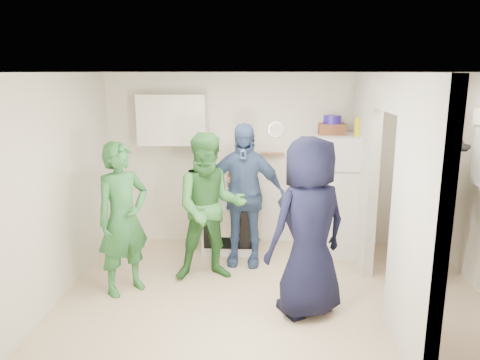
# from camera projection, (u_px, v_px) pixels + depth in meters

# --- Properties ---
(floor) EXTENTS (4.80, 4.80, 0.00)m
(floor) POSITION_uv_depth(u_px,v_px,m) (272.00, 293.00, 5.43)
(floor) COLOR beige
(floor) RESTS_ON ground
(wall_back) EXTENTS (4.80, 0.00, 4.80)m
(wall_back) POSITION_uv_depth(u_px,v_px,m) (272.00, 160.00, 6.80)
(wall_back) COLOR silver
(wall_back) RESTS_ON floor
(wall_front) EXTENTS (4.80, 0.00, 4.80)m
(wall_front) POSITION_uv_depth(u_px,v_px,m) (279.00, 244.00, 3.49)
(wall_front) COLOR silver
(wall_front) RESTS_ON floor
(wall_left) EXTENTS (0.00, 3.40, 3.40)m
(wall_left) POSITION_uv_depth(u_px,v_px,m) (61.00, 186.00, 5.26)
(wall_left) COLOR silver
(wall_left) RESTS_ON floor
(ceiling) EXTENTS (4.80, 4.80, 0.00)m
(ceiling) POSITION_uv_depth(u_px,v_px,m) (276.00, 72.00, 4.86)
(ceiling) COLOR white
(ceiling) RESTS_ON wall_back
(partition_pier_back) EXTENTS (0.12, 1.20, 2.50)m
(partition_pier_back) POSITION_uv_depth(u_px,v_px,m) (364.00, 169.00, 6.15)
(partition_pier_back) COLOR silver
(partition_pier_back) RESTS_ON floor
(partition_pier_front) EXTENTS (0.12, 1.20, 2.50)m
(partition_pier_front) POSITION_uv_depth(u_px,v_px,m) (417.00, 222.00, 4.01)
(partition_pier_front) COLOR silver
(partition_pier_front) RESTS_ON floor
(partition_header) EXTENTS (0.12, 1.00, 0.40)m
(partition_header) POSITION_uv_depth(u_px,v_px,m) (392.00, 92.00, 4.84)
(partition_header) COLOR silver
(partition_header) RESTS_ON partition_pier_back
(stove) EXTENTS (0.77, 0.65, 0.92)m
(stove) POSITION_uv_depth(u_px,v_px,m) (230.00, 218.00, 6.68)
(stove) COLOR white
(stove) RESTS_ON floor
(upper_cabinet) EXTENTS (0.95, 0.34, 0.70)m
(upper_cabinet) POSITION_uv_depth(u_px,v_px,m) (173.00, 119.00, 6.55)
(upper_cabinet) COLOR silver
(upper_cabinet) RESTS_ON wall_back
(fridge) EXTENTS (0.69, 0.67, 1.67)m
(fridge) POSITION_uv_depth(u_px,v_px,m) (337.00, 195.00, 6.49)
(fridge) COLOR white
(fridge) RESTS_ON floor
(wicker_basket) EXTENTS (0.35, 0.25, 0.15)m
(wicker_basket) POSITION_uv_depth(u_px,v_px,m) (332.00, 129.00, 6.34)
(wicker_basket) COLOR brown
(wicker_basket) RESTS_ON fridge
(blue_bowl) EXTENTS (0.24, 0.24, 0.11)m
(blue_bowl) POSITION_uv_depth(u_px,v_px,m) (332.00, 119.00, 6.31)
(blue_bowl) COLOR navy
(blue_bowl) RESTS_ON wicker_basket
(yellow_cup_stack_top) EXTENTS (0.09, 0.09, 0.25)m
(yellow_cup_stack_top) POSITION_uv_depth(u_px,v_px,m) (358.00, 127.00, 6.17)
(yellow_cup_stack_top) COLOR yellow
(yellow_cup_stack_top) RESTS_ON fridge
(wall_clock) EXTENTS (0.22, 0.02, 0.22)m
(wall_clock) POSITION_uv_depth(u_px,v_px,m) (276.00, 129.00, 6.67)
(wall_clock) COLOR white
(wall_clock) RESTS_ON wall_back
(spice_shelf) EXTENTS (0.35, 0.08, 0.03)m
(spice_shelf) POSITION_uv_depth(u_px,v_px,m) (272.00, 154.00, 6.72)
(spice_shelf) COLOR olive
(spice_shelf) RESTS_ON wall_back
(yellow_cup_stack_stove) EXTENTS (0.09, 0.09, 0.25)m
(yellow_cup_stack_stove) POSITION_uv_depth(u_px,v_px,m) (219.00, 182.00, 6.34)
(yellow_cup_stack_stove) COLOR yellow
(yellow_cup_stack_stove) RESTS_ON stove
(red_cup) EXTENTS (0.09, 0.09, 0.12)m
(red_cup) POSITION_uv_depth(u_px,v_px,m) (245.00, 186.00, 6.36)
(red_cup) COLOR #B00B12
(red_cup) RESTS_ON stove
(person_green_left) EXTENTS (0.75, 0.76, 1.76)m
(person_green_left) POSITION_uv_depth(u_px,v_px,m) (123.00, 219.00, 5.29)
(person_green_left) COLOR #2F7741
(person_green_left) RESTS_ON floor
(person_green_center) EXTENTS (1.00, 0.84, 1.81)m
(person_green_center) POSITION_uv_depth(u_px,v_px,m) (210.00, 207.00, 5.64)
(person_green_center) COLOR #367935
(person_green_center) RESTS_ON floor
(person_denim) EXTENTS (1.14, 0.55, 1.88)m
(person_denim) POSITION_uv_depth(u_px,v_px,m) (243.00, 195.00, 6.09)
(person_denim) COLOR #354773
(person_denim) RESTS_ON floor
(person_navy) EXTENTS (1.10, 0.99, 1.89)m
(person_navy) POSITION_uv_depth(u_px,v_px,m) (309.00, 228.00, 4.79)
(person_navy) COLOR black
(person_navy) RESTS_ON floor
(person_nook) EXTENTS (0.90, 1.34, 1.92)m
(person_nook) POSITION_uv_depth(u_px,v_px,m) (432.00, 204.00, 5.58)
(person_nook) COLOR black
(person_nook) RESTS_ON floor
(bottle_a) EXTENTS (0.07, 0.07, 0.27)m
(bottle_a) POSITION_uv_depth(u_px,v_px,m) (210.00, 175.00, 6.70)
(bottle_a) COLOR brown
(bottle_a) RESTS_ON stove
(bottle_b) EXTENTS (0.06, 0.06, 0.24)m
(bottle_b) POSITION_uv_depth(u_px,v_px,m) (216.00, 179.00, 6.49)
(bottle_b) COLOR #1A4F21
(bottle_b) RESTS_ON stove
(bottle_c) EXTENTS (0.06, 0.06, 0.25)m
(bottle_c) POSITION_uv_depth(u_px,v_px,m) (225.00, 176.00, 6.69)
(bottle_c) COLOR silver
(bottle_c) RESTS_ON stove
(bottle_d) EXTENTS (0.07, 0.07, 0.29)m
(bottle_d) POSITION_uv_depth(u_px,v_px,m) (230.00, 178.00, 6.51)
(bottle_d) COLOR brown
(bottle_d) RESTS_ON stove
(bottle_e) EXTENTS (0.08, 0.08, 0.28)m
(bottle_e) POSITION_uv_depth(u_px,v_px,m) (236.00, 175.00, 6.71)
(bottle_e) COLOR #B4BAC7
(bottle_e) RESTS_ON stove
(bottle_f) EXTENTS (0.07, 0.07, 0.28)m
(bottle_f) POSITION_uv_depth(u_px,v_px,m) (241.00, 177.00, 6.55)
(bottle_f) COLOR #17411B
(bottle_f) RESTS_ON stove
(bottle_g) EXTENTS (0.07, 0.07, 0.32)m
(bottle_g) POSITION_uv_depth(u_px,v_px,m) (248.00, 174.00, 6.67)
(bottle_g) COLOR olive
(bottle_g) RESTS_ON stove
(bottle_h) EXTENTS (0.07, 0.07, 0.30)m
(bottle_h) POSITION_uv_depth(u_px,v_px,m) (207.00, 178.00, 6.46)
(bottle_h) COLOR silver
(bottle_h) RESTS_ON stove
(bottle_i) EXTENTS (0.08, 0.08, 0.28)m
(bottle_i) POSITION_uv_depth(u_px,v_px,m) (232.00, 176.00, 6.64)
(bottle_i) COLOR #5A340F
(bottle_i) RESTS_ON stove
(bottle_j) EXTENTS (0.07, 0.07, 0.30)m
(bottle_j) POSITION_uv_depth(u_px,v_px,m) (249.00, 178.00, 6.43)
(bottle_j) COLOR #2C6522
(bottle_j) RESTS_ON stove
(bottle_k) EXTENTS (0.06, 0.06, 0.25)m
(bottle_k) POSITION_uv_depth(u_px,v_px,m) (213.00, 177.00, 6.62)
(bottle_k) COLOR brown
(bottle_k) RESTS_ON stove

